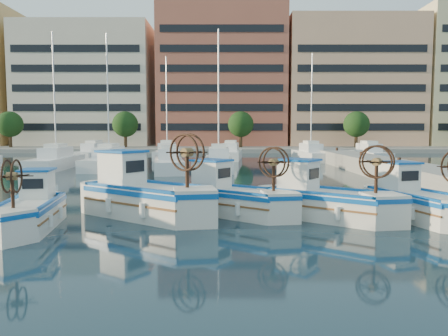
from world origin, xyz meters
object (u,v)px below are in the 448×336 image
Objects in this scene: fishing_boat_a at (31,208)px; fishing_boat_c at (232,196)px; fishing_boat_b at (144,194)px; fishing_boat_d at (323,198)px; fishing_boat_e at (416,200)px.

fishing_boat_c reaches higher than fishing_boat_a.
fishing_boat_c is (6.83, 2.36, 0.07)m from fishing_boat_a.
fishing_boat_b is 1.14× the size of fishing_boat_d.
fishing_boat_d reaches higher than fishing_boat_e.
fishing_boat_b is 10.21m from fishing_boat_e.
fishing_boat_a is 10.34m from fishing_boat_d.
fishing_boat_e is at bearing -54.80° from fishing_boat_d.
fishing_boat_b reaches higher than fishing_boat_d.
fishing_boat_e is (10.20, -0.45, -0.15)m from fishing_boat_b.
fishing_boat_c reaches higher than fishing_boat_e.
fishing_boat_d is at bearing -66.22° from fishing_boat_c.
fishing_boat_d is 1.04× the size of fishing_boat_e.
fishing_boat_e is at bearing -60.42° from fishing_boat_c.
fishing_boat_b is at bearing 123.03° from fishing_boat_d.
fishing_boat_b reaches higher than fishing_boat_e.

